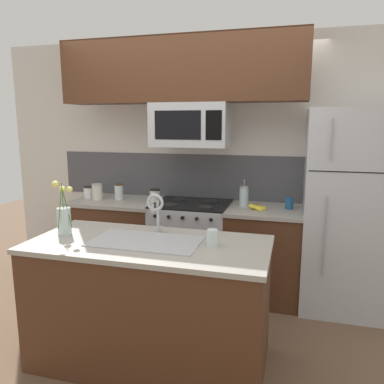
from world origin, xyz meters
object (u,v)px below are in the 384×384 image
(stove_range, at_px, (192,246))
(sink_faucet, at_px, (156,208))
(french_press, at_px, (244,196))
(coffee_tin, at_px, (289,203))
(storage_jar_squat, at_px, (155,196))
(refrigerator, at_px, (354,212))
(storage_jar_tall, at_px, (89,192))
(drinking_glass, at_px, (212,238))
(storage_jar_medium, at_px, (97,192))
(storage_jar_short, at_px, (119,192))
(banana_bunch, at_px, (257,207))
(microwave, at_px, (191,125))
(flower_vase, at_px, (64,219))

(stove_range, height_order, sink_faucet, sink_faucet)
(french_press, xyz_separation_m, coffee_tin, (0.44, -0.01, -0.04))
(french_press, height_order, coffee_tin, french_press)
(storage_jar_squat, bearing_deg, refrigerator, 0.69)
(refrigerator, xyz_separation_m, coffee_tin, (-0.57, 0.03, 0.04))
(storage_jar_tall, xyz_separation_m, storage_jar_squat, (0.78, -0.01, 0.00))
(storage_jar_squat, height_order, drinking_glass, storage_jar_squat)
(storage_jar_medium, bearing_deg, storage_jar_squat, 2.30)
(storage_jar_tall, xyz_separation_m, storage_jar_short, (0.35, 0.02, 0.02))
(banana_bunch, bearing_deg, storage_jar_squat, 176.94)
(microwave, relative_size, storage_jar_short, 4.32)
(storage_jar_short, bearing_deg, banana_bunch, -3.25)
(stove_range, bearing_deg, storage_jar_squat, -179.53)
(banana_bunch, distance_m, flower_vase, 1.76)
(storage_jar_tall, height_order, flower_vase, flower_vase)
(stove_range, xyz_separation_m, storage_jar_short, (-0.82, 0.02, 0.53))
(storage_jar_tall, xyz_separation_m, flower_vase, (0.53, -1.25, 0.05))
(storage_jar_squat, bearing_deg, storage_jar_short, 176.30)
(stove_range, relative_size, storage_jar_squat, 6.67)
(stove_range, distance_m, storage_jar_short, 0.98)
(french_press, distance_m, drinking_glass, 1.27)
(storage_jar_squat, xyz_separation_m, banana_bunch, (1.06, -0.06, -0.05))
(flower_vase, bearing_deg, storage_jar_tall, 113.11)
(microwave, relative_size, storage_jar_tall, 5.70)
(microwave, relative_size, french_press, 2.79)
(refrigerator, bearing_deg, storage_jar_medium, -178.90)
(storage_jar_medium, distance_m, french_press, 1.57)
(stove_range, bearing_deg, french_press, 6.57)
(storage_jar_tall, relative_size, storage_jar_medium, 0.76)
(sink_faucet, bearing_deg, banana_bunch, 56.41)
(french_press, xyz_separation_m, flower_vase, (-1.16, -1.30, 0.02))
(banana_bunch, bearing_deg, french_press, 140.22)
(flower_vase, bearing_deg, french_press, 48.37)
(drinking_glass, bearing_deg, refrigerator, 49.37)
(microwave, bearing_deg, storage_jar_short, 176.84)
(storage_jar_short, relative_size, coffee_tin, 1.57)
(storage_jar_tall, bearing_deg, flower_vase, -66.89)
(banana_bunch, bearing_deg, drinking_glass, -99.27)
(storage_jar_squat, xyz_separation_m, coffee_tin, (1.35, 0.05, -0.01))
(drinking_glass, relative_size, flower_vase, 0.27)
(storage_jar_squat, relative_size, sink_faucet, 0.46)
(sink_faucet, distance_m, flower_vase, 0.68)
(storage_jar_short, bearing_deg, microwave, -3.16)
(storage_jar_medium, xyz_separation_m, storage_jar_squat, (0.65, 0.03, -0.02))
(coffee_tin, distance_m, sink_faucet, 1.45)
(stove_range, height_order, flower_vase, flower_vase)
(storage_jar_squat, height_order, coffee_tin, storage_jar_squat)
(microwave, bearing_deg, stove_range, 90.16)
(refrigerator, xyz_separation_m, banana_bunch, (-0.87, -0.08, 0.01))
(sink_faucet, bearing_deg, storage_jar_squat, 111.33)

